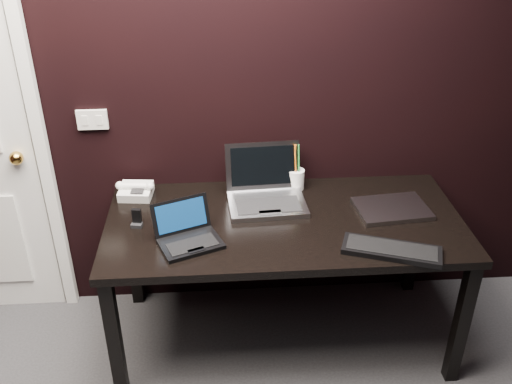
{
  "coord_description": "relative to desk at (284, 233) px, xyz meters",
  "views": [
    {
      "loc": [
        -0.0,
        -0.88,
        2.2
      ],
      "look_at": [
        0.16,
        1.35,
        0.93
      ],
      "focal_mm": 40.0,
      "sensor_mm": 36.0,
      "label": 1
    }
  ],
  "objects": [
    {
      "name": "desk_phone",
      "position": [
        -0.73,
        0.27,
        0.11
      ],
      "size": [
        0.2,
        0.16,
        0.1
      ],
      "color": "silver",
      "rests_on": "desk"
    },
    {
      "name": "wall_switch",
      "position": [
        -0.92,
        0.39,
        0.46
      ],
      "size": [
        0.15,
        0.02,
        0.1
      ],
      "color": "silver",
      "rests_on": "wall_back"
    },
    {
      "name": "mobile_phone",
      "position": [
        -0.7,
        -0.0,
        0.11
      ],
      "size": [
        0.06,
        0.05,
        0.09
      ],
      "color": "black",
      "rests_on": "desk"
    },
    {
      "name": "desk",
      "position": [
        0.0,
        0.0,
        0.0
      ],
      "size": [
        1.7,
        0.8,
        0.74
      ],
      "color": "black",
      "rests_on": "ground"
    },
    {
      "name": "netbook",
      "position": [
        -0.45,
        -0.15,
        0.11
      ],
      "size": [
        0.33,
        0.32,
        0.17
      ],
      "color": "black",
      "rests_on": "desk"
    },
    {
      "name": "pen_cup",
      "position": [
        0.09,
        0.3,
        0.14
      ],
      "size": [
        0.1,
        0.1,
        0.25
      ],
      "color": "white",
      "rests_on": "desk"
    },
    {
      "name": "wall_back",
      "position": [
        -0.3,
        0.4,
        0.64
      ],
      "size": [
        4.0,
        0.0,
        4.0
      ],
      "primitive_type": "plane",
      "rotation": [
        1.57,
        0.0,
        0.0
      ],
      "color": "black",
      "rests_on": "ground"
    },
    {
      "name": "closed_laptop",
      "position": [
        0.53,
        0.04,
        0.09
      ],
      "size": [
        0.37,
        0.28,
        0.02
      ],
      "color": "#98979D",
      "rests_on": "desk"
    },
    {
      "name": "ext_keyboard",
      "position": [
        0.43,
        -0.3,
        0.09
      ],
      "size": [
        0.45,
        0.28,
        0.03
      ],
      "color": "black",
      "rests_on": "desk"
    },
    {
      "name": "silver_laptop",
      "position": [
        -0.08,
        0.17,
        0.13
      ],
      "size": [
        0.4,
        0.36,
        0.26
      ],
      "color": "#A4A5AA",
      "rests_on": "desk"
    }
  ]
}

